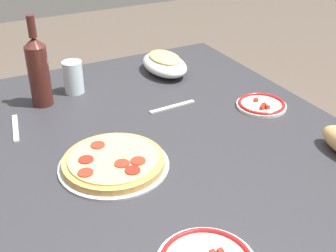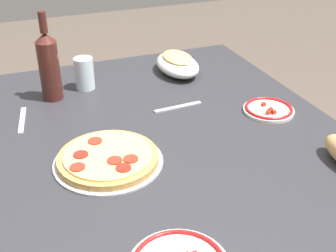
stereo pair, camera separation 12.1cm
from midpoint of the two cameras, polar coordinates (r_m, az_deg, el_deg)
The scene contains 8 objects.
dining_table at distance 1.38m, azimuth 2.52°, elevation -4.89°, with size 1.32×1.06×0.73m.
pepperoni_pizza at distance 1.19m, azimuth -4.87°, elevation -4.29°, with size 0.30×0.30×0.03m.
baked_pasta_dish at distance 1.73m, azimuth 3.25°, elevation 8.06°, with size 0.24×0.15×0.08m.
wine_bottle at distance 1.53m, azimuth -12.95°, elevation 7.63°, with size 0.07×0.07×0.30m.
water_glass at distance 1.61m, azimuth -8.64°, elevation 6.68°, with size 0.07×0.07×0.12m, color silver.
side_plate_near at distance 1.50m, azimuth 15.14°, elevation 2.03°, with size 0.17×0.17×0.02m.
fork_left at distance 1.45m, azimuth -16.08°, elevation 0.68°, with size 0.17×0.02×0.01m, color #B7B7BC.
fork_right at distance 1.48m, azimuth 3.64°, elevation 2.40°, with size 0.17×0.02×0.01m, color #B7B7BC.
Camera 2 is at (1.06, -0.42, 1.41)m, focal length 47.21 mm.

